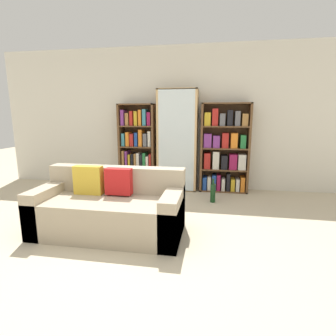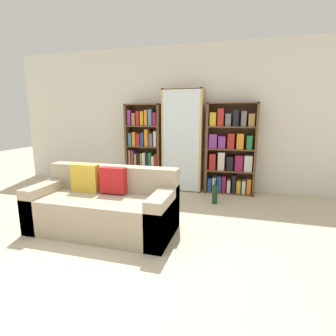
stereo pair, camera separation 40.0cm
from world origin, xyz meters
name	(u,v)px [view 1 (the left image)]	position (x,y,z in m)	size (l,w,h in m)	color
ground_plane	(128,250)	(0.00, 0.00, 0.00)	(16.00, 16.00, 0.00)	beige
wall_back	(169,119)	(0.00, 2.69, 1.35)	(6.95, 0.06, 2.70)	silver
couch	(110,209)	(-0.35, 0.41, 0.29)	(1.77, 0.80, 0.80)	tan
bookshelf_left	(138,148)	(-0.60, 2.48, 0.79)	(0.70, 0.32, 1.63)	brown
display_cabinet	(178,141)	(0.19, 2.47, 0.94)	(0.74, 0.36, 1.89)	tan
bookshelf_right	(224,151)	(1.07, 2.48, 0.77)	(0.89, 0.32, 1.64)	brown
wine_bottle	(213,193)	(0.89, 1.77, 0.16)	(0.08, 0.08, 0.40)	#143819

